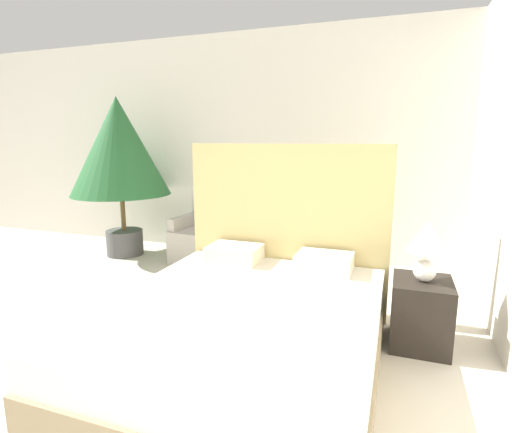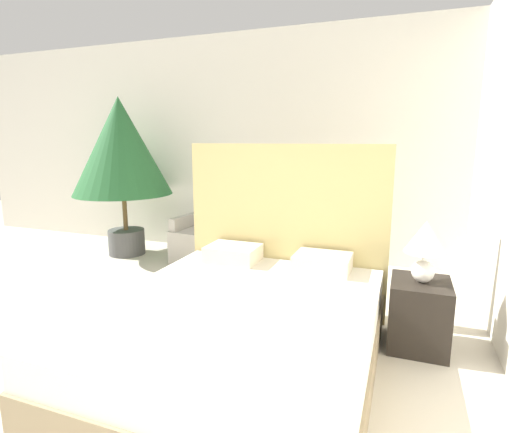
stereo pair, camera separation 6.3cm
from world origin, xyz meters
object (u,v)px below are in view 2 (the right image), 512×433
Objects in this scene: nightstand at (419,314)px; armchair_near_window_left at (202,239)px; table_lamp at (425,243)px; bed at (244,323)px; potted_palm at (121,150)px; armchair_near_window_right at (272,246)px.

armchair_near_window_left is at bearing 151.16° from nightstand.
table_lamp is (0.00, -0.01, 0.55)m from nightstand.
bed reaches higher than armchair_near_window_left.
table_lamp is at bearing -23.42° from armchair_near_window_left.
armchair_near_window_left is 1.58m from potted_palm.
bed reaches higher than nightstand.
potted_palm is (-1.09, -0.13, 1.13)m from armchair_near_window_left.
armchair_near_window_left is at bearing 175.56° from armchair_near_window_right.
bed is at bearing -49.80° from armchair_near_window_left.
armchair_near_window_left is 0.42× the size of potted_palm.
bed is 3.37m from potted_palm.
table_lamp is at bearing -19.46° from potted_palm.
armchair_near_window_left is at bearing 6.90° from potted_palm.
nightstand is at bearing -19.34° from potted_palm.
armchair_near_window_left is (-1.43, 2.08, -0.02)m from bed.
potted_palm reaches higher than table_lamp.
armchair_near_window_right is (-0.49, 2.08, -0.02)m from bed.
potted_palm is at bearing -167.55° from armchair_near_window_left.
potted_palm is 4.59× the size of table_lamp.
armchair_near_window_left is 1.72× the size of nightstand.
armchair_near_window_right is at bearing 138.81° from table_lamp.
armchair_near_window_left is 0.95m from armchair_near_window_right.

